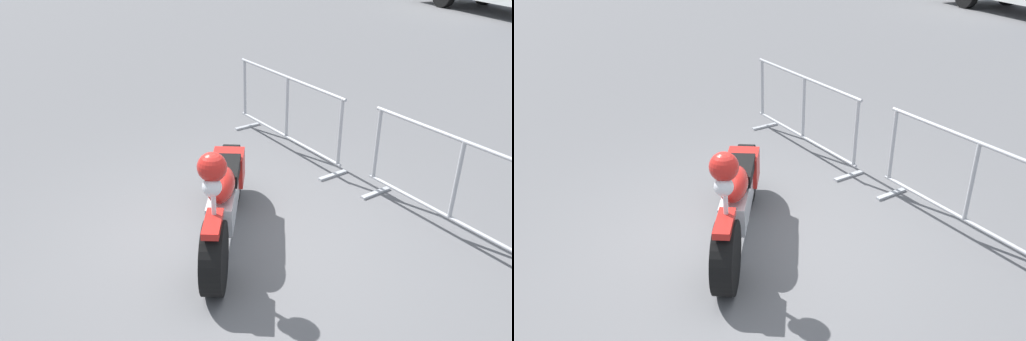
{
  "view_description": "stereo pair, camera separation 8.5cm",
  "coord_description": "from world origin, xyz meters",
  "views": [
    {
      "loc": [
        3.43,
        -2.35,
        2.95
      ],
      "look_at": [
        -0.22,
        0.33,
        0.65
      ],
      "focal_mm": 35.0,
      "sensor_mm": 36.0,
      "label": 1
    },
    {
      "loc": [
        3.48,
        -2.28,
        2.95
      ],
      "look_at": [
        -0.22,
        0.33,
        0.65
      ],
      "focal_mm": 35.0,
      "sensor_mm": 36.0,
      "label": 2
    }
  ],
  "objects": [
    {
      "name": "crowd_barrier_near",
      "position": [
        -1.54,
        1.82,
        0.55
      ],
      "size": [
        2.24,
        0.53,
        1.07
      ],
      "rotation": [
        0.0,
        0.0,
        -0.05
      ],
      "color": "#9EA0A5",
      "rests_on": "ground"
    },
    {
      "name": "ground_plane",
      "position": [
        0.0,
        0.0,
        0.0
      ],
      "size": [
        120.0,
        120.0,
        0.0
      ],
      "primitive_type": "plane",
      "color": "#5B5B5E"
    },
    {
      "name": "crowd_barrier_far",
      "position": [
        1.1,
        1.82,
        0.55
      ],
      "size": [
        2.24,
        0.53,
        1.07
      ],
      "rotation": [
        0.0,
        0.0,
        -0.05
      ],
      "color": "#9EA0A5",
      "rests_on": "ground"
    },
    {
      "name": "motorcycle",
      "position": [
        -0.22,
        -0.07,
        0.49
      ],
      "size": [
        1.87,
        1.57,
        1.28
      ],
      "rotation": [
        0.0,
        0.0,
        -0.68
      ],
      "color": "black",
      "rests_on": "ground"
    }
  ]
}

